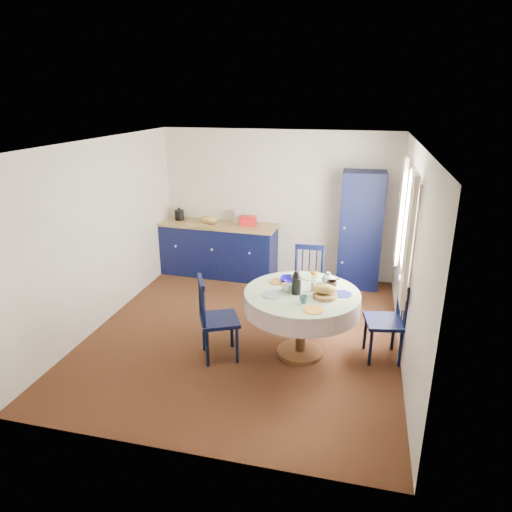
{
  "coord_description": "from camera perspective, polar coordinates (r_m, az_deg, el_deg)",
  "views": [
    {
      "loc": [
        1.42,
        -5.27,
        3.03
      ],
      "look_at": [
        0.11,
        0.2,
        1.03
      ],
      "focal_mm": 32.0,
      "sensor_mm": 36.0,
      "label": 1
    }
  ],
  "objects": [
    {
      "name": "mug_d",
      "position": [
        5.75,
        4.72,
        -2.54
      ],
      "size": [
        0.09,
        0.09,
        0.09
      ],
      "primitive_type": "imported",
      "color": "silver",
      "rests_on": "dining_table"
    },
    {
      "name": "chair_right",
      "position": [
        5.67,
        16.19,
        -7.65
      ],
      "size": [
        0.5,
        0.52,
        1.01
      ],
      "rotation": [
        0.0,
        0.0,
        -1.39
      ],
      "color": "black",
      "rests_on": "floor"
    },
    {
      "name": "floor",
      "position": [
        6.24,
        -1.4,
        -9.51
      ],
      "size": [
        4.5,
        4.5,
        0.0
      ],
      "primitive_type": "plane",
      "color": "black",
      "rests_on": "ground"
    },
    {
      "name": "wall_back",
      "position": [
        7.85,
        2.74,
        6.43
      ],
      "size": [
        4.0,
        0.02,
        2.5
      ],
      "primitive_type": "cube",
      "color": "white",
      "rests_on": "floor"
    },
    {
      "name": "pantry_cabinet",
      "position": [
        7.56,
        12.93,
        3.11
      ],
      "size": [
        0.68,
        0.5,
        1.91
      ],
      "rotation": [
        0.0,
        0.0,
        0.02
      ],
      "color": "black",
      "rests_on": "floor"
    },
    {
      "name": "chair_far",
      "position": [
        6.48,
        6.44,
        -3.34
      ],
      "size": [
        0.47,
        0.45,
        1.04
      ],
      "rotation": [
        0.0,
        0.0,
        0.01
      ],
      "color": "black",
      "rests_on": "floor"
    },
    {
      "name": "kitchen_counter",
      "position": [
        8.04,
        -4.77,
        0.96
      ],
      "size": [
        2.1,
        0.73,
        1.17
      ],
      "rotation": [
        0.0,
        0.0,
        -0.04
      ],
      "color": "black",
      "rests_on": "floor"
    },
    {
      "name": "ceiling",
      "position": [
        5.48,
        -1.62,
        13.99
      ],
      "size": [
        4.5,
        4.5,
        0.0
      ],
      "primitive_type": "plane",
      "rotation": [
        3.14,
        0.0,
        0.0
      ],
      "color": "white",
      "rests_on": "wall_back"
    },
    {
      "name": "chair_left",
      "position": [
        5.48,
        -5.08,
        -7.73
      ],
      "size": [
        0.6,
        0.61,
        1.04
      ],
      "rotation": [
        0.0,
        0.0,
        2.02
      ],
      "color": "black",
      "rests_on": "floor"
    },
    {
      "name": "window",
      "position": [
        5.79,
        18.34,
        3.47
      ],
      "size": [
        0.1,
        1.74,
        1.45
      ],
      "color": "white",
      "rests_on": "wall_right"
    },
    {
      "name": "mug_c",
      "position": [
        5.55,
        9.46,
        -3.55
      ],
      "size": [
        0.12,
        0.12,
        0.1
      ],
      "primitive_type": "imported",
      "color": "black",
      "rests_on": "dining_table"
    },
    {
      "name": "wall_right",
      "position": [
        5.59,
        18.72,
        -0.09
      ],
      "size": [
        0.02,
        4.5,
        2.5
      ],
      "primitive_type": "cube",
      "color": "white",
      "rests_on": "floor"
    },
    {
      "name": "wall_left",
      "position": [
        6.53,
        -18.75,
        2.66
      ],
      "size": [
        0.02,
        4.5,
        2.5
      ],
      "primitive_type": "cube",
      "color": "white",
      "rests_on": "floor"
    },
    {
      "name": "dining_table",
      "position": [
        5.47,
        5.82,
        -5.73
      ],
      "size": [
        1.37,
        1.37,
        1.11
      ],
      "color": "#562E18",
      "rests_on": "floor"
    },
    {
      "name": "cobalt_bowl",
      "position": [
        5.67,
        4.27,
        -3.02
      ],
      "size": [
        0.24,
        0.24,
        0.06
      ],
      "primitive_type": "imported",
      "color": "#09037A",
      "rests_on": "dining_table"
    },
    {
      "name": "mug_b",
      "position": [
        5.13,
        5.95,
        -5.41
      ],
      "size": [
        0.1,
        0.1,
        0.09
      ],
      "primitive_type": "imported",
      "color": "#346675",
      "rests_on": "dining_table"
    },
    {
      "name": "mug_a",
      "position": [
        5.41,
        3.89,
        -3.96
      ],
      "size": [
        0.12,
        0.12,
        0.1
      ],
      "primitive_type": "imported",
      "color": "silver",
      "rests_on": "dining_table"
    }
  ]
}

